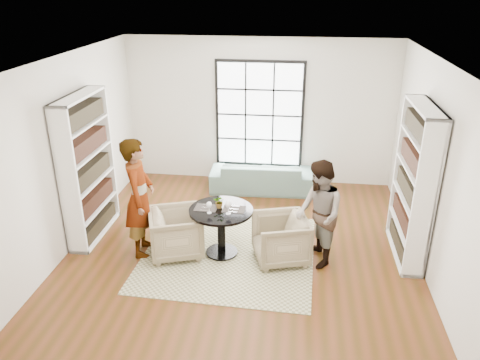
# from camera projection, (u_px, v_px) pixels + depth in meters

# --- Properties ---
(ground) EXTENTS (6.00, 6.00, 0.00)m
(ground) POSITION_uv_depth(u_px,v_px,m) (242.00, 252.00, 7.49)
(ground) COLOR #5C2D15
(room_shell) EXTENTS (6.00, 6.01, 6.00)m
(room_shell) POSITION_uv_depth(u_px,v_px,m) (246.00, 167.00, 7.48)
(room_shell) COLOR silver
(room_shell) RESTS_ON ground
(rug) EXTENTS (2.75, 2.75, 0.01)m
(rug) POSITION_uv_depth(u_px,v_px,m) (229.00, 252.00, 7.47)
(rug) COLOR #B8B48A
(rug) RESTS_ON ground
(pedestal_table) EXTENTS (0.99, 0.99, 0.79)m
(pedestal_table) POSITION_uv_depth(u_px,v_px,m) (221.00, 222.00, 7.22)
(pedestal_table) COLOR black
(pedestal_table) RESTS_ON ground
(sofa) EXTENTS (2.11, 0.90, 0.61)m
(sofa) POSITION_uv_depth(u_px,v_px,m) (261.00, 176.00, 9.59)
(sofa) COLOR slate
(sofa) RESTS_ON ground
(armchair_left) EXTENTS (1.03, 1.02, 0.74)m
(armchair_left) POSITION_uv_depth(u_px,v_px,m) (177.00, 233.00, 7.31)
(armchair_left) COLOR tan
(armchair_left) RESTS_ON ground
(armchair_right) EXTENTS (0.98, 0.97, 0.73)m
(armchair_right) POSITION_uv_depth(u_px,v_px,m) (281.00, 239.00, 7.16)
(armchair_right) COLOR tan
(armchair_right) RESTS_ON ground
(person_left) EXTENTS (0.54, 0.74, 1.90)m
(person_left) POSITION_uv_depth(u_px,v_px,m) (139.00, 198.00, 7.14)
(person_left) COLOR gray
(person_left) RESTS_ON ground
(person_right) EXTENTS (0.82, 0.94, 1.65)m
(person_right) POSITION_uv_depth(u_px,v_px,m) (319.00, 214.00, 6.91)
(person_right) COLOR gray
(person_right) RESTS_ON ground
(placemat_left) EXTENTS (0.35, 0.27, 0.01)m
(placemat_left) POSITION_uv_depth(u_px,v_px,m) (206.00, 208.00, 7.18)
(placemat_left) COLOR black
(placemat_left) RESTS_ON pedestal_table
(placemat_right) EXTENTS (0.35, 0.27, 0.01)m
(placemat_right) POSITION_uv_depth(u_px,v_px,m) (234.00, 209.00, 7.13)
(placemat_right) COLOR black
(placemat_right) RESTS_ON pedestal_table
(cutlery_left) EXTENTS (0.15, 0.22, 0.01)m
(cutlery_left) POSITION_uv_depth(u_px,v_px,m) (206.00, 207.00, 7.17)
(cutlery_left) COLOR silver
(cutlery_left) RESTS_ON placemat_left
(cutlery_right) EXTENTS (0.15, 0.22, 0.01)m
(cutlery_right) POSITION_uv_depth(u_px,v_px,m) (234.00, 209.00, 7.13)
(cutlery_right) COLOR silver
(cutlery_right) RESTS_ON placemat_right
(wine_glass_left) EXTENTS (0.09, 0.09, 0.19)m
(wine_glass_left) POSITION_uv_depth(u_px,v_px,m) (209.00, 205.00, 6.98)
(wine_glass_left) COLOR silver
(wine_glass_left) RESTS_ON pedestal_table
(wine_glass_right) EXTENTS (0.10, 0.10, 0.22)m
(wine_glass_right) POSITION_uv_depth(u_px,v_px,m) (228.00, 205.00, 6.94)
(wine_glass_right) COLOR silver
(wine_glass_right) RESTS_ON pedestal_table
(flower_centerpiece) EXTENTS (0.22, 0.20, 0.20)m
(flower_centerpiece) POSITION_uv_depth(u_px,v_px,m) (220.00, 202.00, 7.15)
(flower_centerpiece) COLOR gray
(flower_centerpiece) RESTS_ON pedestal_table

